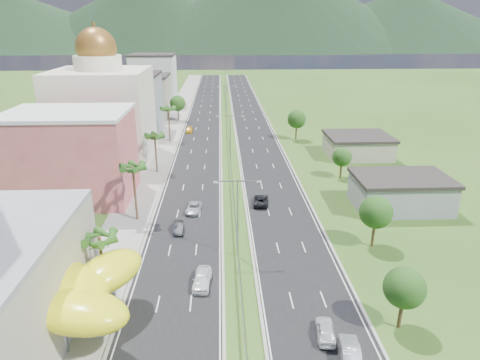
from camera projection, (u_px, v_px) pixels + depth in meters
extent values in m
plane|color=#2D5119|center=(241.00, 302.00, 48.08)|extent=(500.00, 500.00, 0.00)
cube|color=black|center=(203.00, 124.00, 132.08)|extent=(11.00, 260.00, 0.04)
cube|color=black|center=(251.00, 123.00, 132.72)|extent=(11.00, 260.00, 0.04)
cube|color=gray|center=(172.00, 124.00, 131.66)|extent=(7.00, 260.00, 0.12)
cube|color=gray|center=(228.00, 136.00, 115.32)|extent=(0.08, 216.00, 0.28)
cube|color=gray|center=(224.00, 85.00, 210.99)|extent=(0.10, 0.12, 0.70)
cylinder|color=gray|center=(238.00, 219.00, 55.54)|extent=(0.20, 0.20, 11.00)
cube|color=gray|center=(226.00, 181.00, 53.64)|extent=(2.88, 0.12, 0.12)
cube|color=gray|center=(249.00, 181.00, 53.76)|extent=(2.88, 0.12, 0.12)
cube|color=silver|center=(216.00, 182.00, 53.62)|extent=(0.60, 0.25, 0.18)
cube|color=silver|center=(259.00, 181.00, 53.85)|extent=(0.60, 0.25, 0.18)
cylinder|color=gray|center=(230.00, 140.00, 93.02)|extent=(0.20, 0.20, 11.00)
cube|color=gray|center=(223.00, 116.00, 91.12)|extent=(2.88, 0.12, 0.12)
cube|color=gray|center=(237.00, 116.00, 91.24)|extent=(2.88, 0.12, 0.12)
cube|color=silver|center=(217.00, 116.00, 91.10)|extent=(0.60, 0.25, 0.18)
cube|color=silver|center=(243.00, 116.00, 91.33)|extent=(0.60, 0.25, 0.18)
cylinder|color=gray|center=(227.00, 103.00, 135.18)|extent=(0.20, 0.20, 11.00)
cube|color=gray|center=(222.00, 86.00, 133.28)|extent=(2.88, 0.12, 0.12)
cube|color=gray|center=(231.00, 86.00, 133.40)|extent=(2.88, 0.12, 0.12)
cube|color=silver|center=(218.00, 87.00, 133.26)|extent=(0.60, 0.25, 0.18)
cube|color=silver|center=(235.00, 86.00, 133.49)|extent=(0.60, 0.25, 0.18)
cylinder|color=gray|center=(225.00, 84.00, 177.35)|extent=(0.20, 0.20, 11.00)
cube|color=gray|center=(221.00, 71.00, 175.45)|extent=(2.88, 0.12, 0.12)
cube|color=gray|center=(228.00, 71.00, 175.57)|extent=(2.88, 0.12, 0.12)
cube|color=silver|center=(218.00, 71.00, 175.43)|extent=(0.60, 0.25, 0.18)
cube|color=silver|center=(232.00, 71.00, 175.66)|extent=(0.60, 0.25, 0.18)
cylinder|color=gray|center=(12.00, 304.00, 44.49)|extent=(0.50, 0.50, 4.00)
cylinder|color=gray|center=(64.00, 335.00, 40.10)|extent=(0.50, 0.50, 4.00)
cylinder|color=gray|center=(6.00, 360.00, 37.12)|extent=(0.50, 0.50, 4.00)
cylinder|color=gray|center=(100.00, 302.00, 44.87)|extent=(0.50, 0.50, 4.00)
cube|color=#BF4E5A|center=(72.00, 157.00, 74.27)|extent=(20.00, 15.00, 15.00)
cube|color=beige|center=(104.00, 116.00, 94.95)|extent=(20.00, 20.00, 20.00)
cylinder|color=beige|center=(98.00, 63.00, 90.96)|extent=(10.00, 10.00, 3.00)
sphere|color=brown|center=(96.00, 48.00, 89.92)|extent=(8.40, 8.40, 8.40)
cube|color=gray|center=(131.00, 105.00, 119.11)|extent=(16.00, 15.00, 16.00)
cube|color=#A39A87|center=(144.00, 97.00, 140.25)|extent=(16.00, 15.00, 13.00)
cube|color=silver|center=(154.00, 80.00, 160.93)|extent=(16.00, 15.00, 18.00)
cube|color=gray|center=(400.00, 194.00, 71.82)|extent=(15.00, 10.00, 5.00)
cube|color=#A39A87|center=(358.00, 147.00, 100.12)|extent=(14.00, 12.00, 4.40)
cylinder|color=#47301C|center=(103.00, 267.00, 47.99)|extent=(0.36, 0.36, 7.50)
cylinder|color=#47301C|center=(135.00, 194.00, 66.47)|extent=(0.36, 0.36, 9.00)
cylinder|color=#47301C|center=(156.00, 154.00, 88.19)|extent=(0.36, 0.36, 8.00)
cylinder|color=#47301C|center=(169.00, 125.00, 111.48)|extent=(0.36, 0.36, 8.80)
cylinder|color=#47301C|center=(178.00, 113.00, 135.58)|extent=(0.40, 0.40, 4.90)
sphere|color=#285319|center=(178.00, 103.00, 134.49)|extent=(4.90, 4.90, 4.90)
cylinder|color=#47301C|center=(401.00, 310.00, 43.34)|extent=(0.40, 0.40, 4.20)
sphere|color=#285319|center=(405.00, 288.00, 42.41)|extent=(4.20, 4.20, 4.20)
cylinder|color=#47301C|center=(374.00, 231.00, 59.34)|extent=(0.40, 0.40, 4.55)
sphere|color=#285319|center=(376.00, 212.00, 58.32)|extent=(4.55, 4.55, 4.55)
cylinder|color=#47301C|center=(341.00, 169.00, 85.82)|extent=(0.40, 0.40, 3.85)
sphere|color=#285319|center=(342.00, 157.00, 84.96)|extent=(3.85, 3.85, 3.85)
cylinder|color=#47301C|center=(296.00, 131.00, 113.58)|extent=(0.40, 0.40, 4.90)
sphere|color=#285319|center=(297.00, 119.00, 112.49)|extent=(4.90, 4.90, 4.90)
imported|color=white|center=(202.00, 279.00, 50.84)|extent=(2.43, 5.17, 1.71)
imported|color=black|center=(178.00, 227.00, 64.03)|extent=(1.67, 4.08, 1.32)
imported|color=#B5B7BE|center=(194.00, 208.00, 70.64)|extent=(2.77, 5.04, 1.34)
imported|color=gold|center=(189.00, 130.00, 121.83)|extent=(1.93, 4.65, 1.34)
imported|color=silver|center=(325.00, 330.00, 42.48)|extent=(2.31, 4.62, 1.51)
imported|color=#B2B6BA|center=(350.00, 351.00, 39.68)|extent=(2.46, 5.07, 1.60)
imported|color=black|center=(261.00, 200.00, 73.56)|extent=(3.03, 5.52, 1.46)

